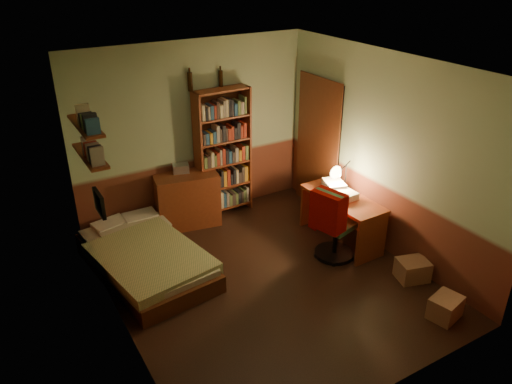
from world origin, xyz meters
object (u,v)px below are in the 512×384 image
bookshelf (223,153)px  cardboard_box_b (413,270)px  desk_lamp (347,165)px  dresser (187,200)px  cardboard_box_a (445,307)px  bed (145,249)px  office_chair (336,224)px  mini_stereo (181,168)px  desk (341,219)px

bookshelf → cardboard_box_b: size_ratio=5.30×
bookshelf → cardboard_box_b: (1.18, -2.74, -0.83)m
bookshelf → desk_lamp: bookshelf is taller
dresser → bookshelf: 0.86m
desk_lamp → cardboard_box_a: size_ratio=2.01×
bed → cardboard_box_a: 3.59m
office_chair → cardboard_box_a: 1.65m
mini_stereo → office_chair: 2.34m
bed → cardboard_box_b: bearing=-40.9°
desk_lamp → office_chair: desk_lamp is taller
bookshelf → cardboard_box_a: bookshelf is taller
desk_lamp → cardboard_box_b: 1.64m
bed → bookshelf: bearing=22.4°
office_chair → bed: bearing=141.6°
bed → office_chair: size_ratio=2.09×
desk_lamp → cardboard_box_b: size_ratio=1.90×
cardboard_box_a → cardboard_box_b: 0.73m
bookshelf → desk_lamp: size_ratio=2.78×
mini_stereo → desk_lamp: bearing=-20.2°
cardboard_box_b → office_chair: bearing=119.2°
desk → desk_lamp: 0.74m
dresser → office_chair: office_chair is taller
desk_lamp → desk: bearing=-134.3°
dresser → cardboard_box_a: size_ratio=2.60×
desk_lamp → cardboard_box_a: (-0.25, -2.08, -0.88)m
bed → desk_lamp: size_ratio=2.86×
bed → dresser: size_ratio=2.21×
mini_stereo → bookshelf: 0.67m
desk_lamp → mini_stereo: bearing=142.3°
dresser → desk: bearing=-31.6°
mini_stereo → dresser: bearing=-65.5°
bookshelf → cardboard_box_a: (0.95, -3.43, -0.83)m
dresser → cardboard_box_a: dresser is taller
office_chair → mini_stereo: bearing=110.2°
bed → cardboard_box_a: size_ratio=5.76×
desk → office_chair: (-0.32, -0.27, 0.14)m
bed → dresser: dresser is taller
cardboard_box_a → desk: bearing=88.7°
bed → cardboard_box_b: bed is taller
mini_stereo → bookshelf: bearing=13.3°
cardboard_box_a → bookshelf: bearing=105.5°
bookshelf → cardboard_box_b: bearing=-69.4°
desk_lamp → cardboard_box_a: bearing=-97.6°
cardboard_box_b → cardboard_box_a: bearing=-108.0°
desk_lamp → office_chair: size_ratio=0.73×
desk → cardboard_box_a: size_ratio=3.64×
dresser → mini_stereo: mini_stereo is taller
bed → office_chair: bearing=-30.0°
mini_stereo → desk_lamp: 2.33m
dresser → bookshelf: size_ratio=0.46×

